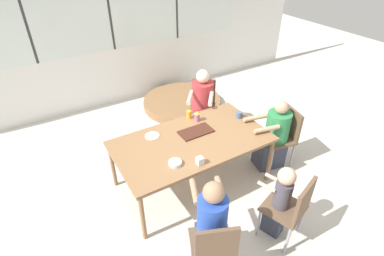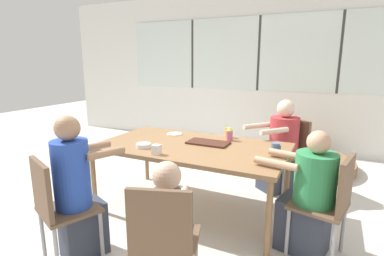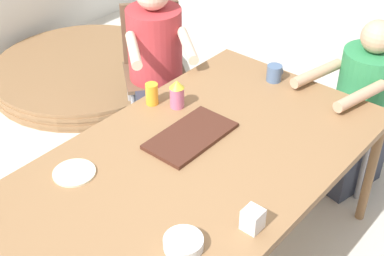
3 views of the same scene
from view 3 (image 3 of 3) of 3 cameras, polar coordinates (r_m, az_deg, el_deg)
dining_table at (r=2.38m, az=0.00°, el=-4.46°), size 1.92×1.08×0.71m
chair_for_woman_green_shirt at (r=3.32m, az=19.11°, el=3.02°), size 0.48×0.48×0.86m
chair_for_man_blue_shirt at (r=3.59m, az=-4.18°, el=7.54°), size 0.56×0.56×0.86m
person_woman_green_shirt at (r=3.23m, az=17.15°, el=1.25°), size 0.64×0.44×1.04m
person_man_blue_shirt at (r=3.45m, az=-3.79°, el=5.94°), size 0.65×0.70×1.12m
food_tray_dark at (r=2.48m, az=-0.14°, el=-0.83°), size 0.43×0.24×0.02m
coffee_mug at (r=2.94m, az=8.80°, el=5.82°), size 0.09×0.08×0.09m
sippy_cup at (r=2.66m, az=-1.62°, el=3.69°), size 0.08×0.08×0.15m
juice_glass at (r=2.71m, az=-4.31°, el=3.65°), size 0.06×0.06×0.11m
milk_carton_small at (r=2.03m, az=6.49°, el=-9.66°), size 0.07×0.07×0.09m
bowl_white_shallow at (r=1.97m, az=-0.92°, el=-12.18°), size 0.15×0.15×0.04m
plate_tortillas at (r=2.33m, az=-12.45°, el=-4.68°), size 0.18×0.18×0.01m
folded_table_stack at (r=4.39m, az=-11.21°, el=5.90°), size 1.49×1.49×0.15m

